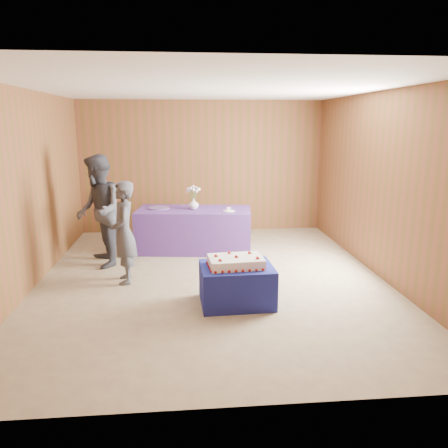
{
  "coord_description": "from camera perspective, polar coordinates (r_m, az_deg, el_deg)",
  "views": [
    {
      "loc": [
        -0.38,
        -6.08,
        2.25
      ],
      "look_at": [
        0.19,
        0.1,
        0.8
      ],
      "focal_mm": 35.0,
      "sensor_mm": 36.0,
      "label": 1
    }
  ],
  "objects": [
    {
      "name": "guest_right",
      "position": [
        7.13,
        -16.01,
        1.62
      ],
      "size": [
        0.9,
        1.02,
        1.78
      ],
      "primitive_type": "imported",
      "rotation": [
        0.0,
        0.0,
        -1.28
      ],
      "color": "#373842",
      "rests_on": "ground"
    },
    {
      "name": "plate",
      "position": [
        7.57,
        0.64,
        1.73
      ],
      "size": [
        0.23,
        0.23,
        0.01
      ],
      "primitive_type": "cylinder",
      "rotation": [
        0.0,
        0.0,
        0.14
      ],
      "color": "white",
      "rests_on": "serving_table"
    },
    {
      "name": "ground",
      "position": [
        6.5,
        -1.58,
        -7.14
      ],
      "size": [
        6.0,
        6.0,
        0.0
      ],
      "primitive_type": "plane",
      "color": "gray",
      "rests_on": "ground"
    },
    {
      "name": "sheet_cake",
      "position": [
        5.44,
        1.55,
        -4.95
      ],
      "size": [
        0.73,
        0.53,
        0.16
      ],
      "rotation": [
        0.0,
        0.0,
        0.08
      ],
      "color": "silver",
      "rests_on": "cake_table"
    },
    {
      "name": "cake_table",
      "position": [
        5.56,
        1.66,
        -7.94
      ],
      "size": [
        0.93,
        0.74,
        0.5
      ],
      "primitive_type": "cube",
      "rotation": [
        0.0,
        0.0,
        0.04
      ],
      "color": "navy",
      "rests_on": "ground"
    },
    {
      "name": "flower_spray",
      "position": [
        7.71,
        -4.03,
        4.55
      ],
      "size": [
        0.26,
        0.26,
        0.2
      ],
      "color": "#386F2C",
      "rests_on": "vase"
    },
    {
      "name": "knife",
      "position": [
        7.46,
        1.36,
        1.54
      ],
      "size": [
        0.26,
        0.06,
        0.0
      ],
      "primitive_type": "cube",
      "rotation": [
        0.0,
        0.0,
        -0.13
      ],
      "color": "silver",
      "rests_on": "serving_table"
    },
    {
      "name": "cake_slice",
      "position": [
        7.56,
        0.64,
        2.01
      ],
      "size": [
        0.08,
        0.07,
        0.08
      ],
      "rotation": [
        0.0,
        0.0,
        -0.12
      ],
      "color": "silver",
      "rests_on": "plate"
    },
    {
      "name": "vase",
      "position": [
        7.76,
        -4.0,
        2.65
      ],
      "size": [
        0.19,
        0.19,
        0.19
      ],
      "primitive_type": "imported",
      "rotation": [
        0.0,
        0.0,
        -0.05
      ],
      "color": "silver",
      "rests_on": "serving_table"
    },
    {
      "name": "platter",
      "position": [
        7.89,
        -8.5,
        2.08
      ],
      "size": [
        0.38,
        0.38,
        0.02
      ],
      "primitive_type": "cylinder",
      "rotation": [
        0.0,
        0.0,
        -0.02
      ],
      "color": "#644B97",
      "rests_on": "serving_table"
    },
    {
      "name": "room_shell",
      "position": [
        6.11,
        -1.68,
        8.93
      ],
      "size": [
        5.04,
        6.04,
        2.72
      ],
      "color": "brown",
      "rests_on": "ground"
    },
    {
      "name": "guest_left",
      "position": [
        6.32,
        -12.96,
        -1.11
      ],
      "size": [
        0.43,
        0.58,
        1.46
      ],
      "primitive_type": "imported",
      "rotation": [
        0.0,
        0.0,
        -1.41
      ],
      "color": "#3B3D46",
      "rests_on": "ground"
    },
    {
      "name": "serving_table",
      "position": [
        7.84,
        -3.92,
        -0.74
      ],
      "size": [
        2.1,
        1.14,
        0.75
      ],
      "primitive_type": "cube",
      "rotation": [
        0.0,
        0.0,
        -0.12
      ],
      "color": "#5F3591",
      "rests_on": "ground"
    }
  ]
}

